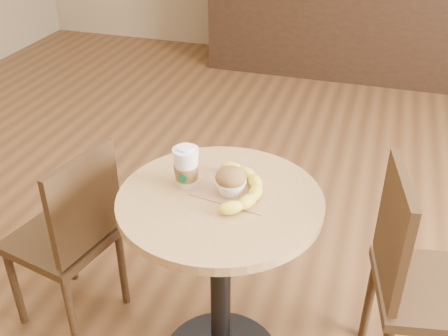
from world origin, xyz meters
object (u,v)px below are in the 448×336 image
cafe_table (220,258)px  chair_right (418,278)px  chair_left (71,234)px  coffee_cup (186,168)px  banana (239,188)px  muffin (231,181)px

cafe_table → chair_right: chair_right is taller
chair_left → coffee_cup: 0.61m
chair_left → banana: (0.65, -0.01, 0.34)m
coffee_cup → muffin: coffee_cup is taller
cafe_table → coffee_cup: size_ratio=5.50×
cafe_table → chair_left: (-0.60, 0.05, -0.07)m
chair_right → muffin: bearing=90.3°
chair_right → coffee_cup: (-0.75, -0.11, 0.35)m
cafe_table → coffee_cup: (-0.12, 0.03, 0.30)m
muffin → banana: size_ratio=0.34×
chair_left → chair_right: bearing=106.8°
cafe_table → coffee_cup: bearing=163.9°
muffin → coffee_cup: bearing=177.4°
chair_right → banana: size_ratio=2.92×
chair_left → coffee_cup: size_ratio=5.77×
banana → muffin: bearing=174.4°
chair_left → muffin: muffin is taller
chair_right → muffin: (-0.60, -0.12, 0.33)m
cafe_table → chair_right: 0.64m
chair_right → muffin: size_ratio=8.70×
chair_right → coffee_cup: coffee_cup is taller
cafe_table → muffin: size_ratio=7.74×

